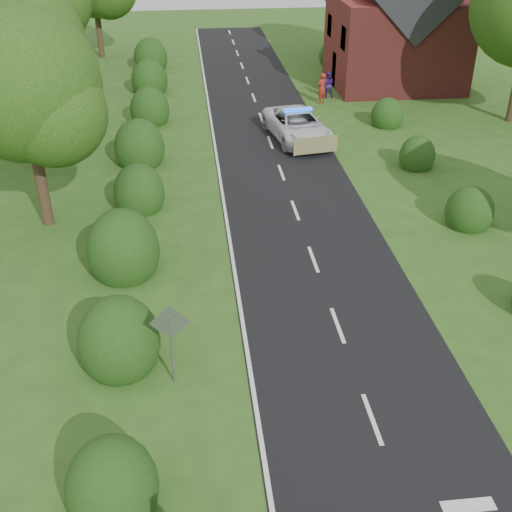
{
  "coord_description": "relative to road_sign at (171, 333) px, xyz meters",
  "views": [
    {
      "loc": [
        -4.27,
        -11.56,
        11.9
      ],
      "look_at": [
        -2.28,
        6.31,
        1.3
      ],
      "focal_mm": 45.0,
      "sensor_mm": 36.0,
      "label": 1
    }
  ],
  "objects": [
    {
      "name": "ground",
      "position": [
        5.0,
        -2.0,
        -1.65
      ],
      "size": [
        120.0,
        120.0,
        0.0
      ],
      "primitive_type": "plane",
      "color": "#31541E"
    },
    {
      "name": "road",
      "position": [
        5.0,
        13.0,
        -1.64
      ],
      "size": [
        6.0,
        70.0,
        0.02
      ],
      "primitive_type": "cube",
      "color": "black",
      "rests_on": "ground"
    },
    {
      "name": "road_markings",
      "position": [
        3.4,
        10.93,
        -1.63
      ],
      "size": [
        4.96,
        70.0,
        0.01
      ],
      "color": "white",
      "rests_on": "road"
    },
    {
      "name": "hedgerow_left",
      "position": [
        -1.51,
        9.69,
        -0.91
      ],
      "size": [
        2.75,
        50.41,
        3.0
      ],
      "color": "#1C3515",
      "rests_on": "ground"
    },
    {
      "name": "hedgerow_right",
      "position": [
        11.6,
        9.21,
        -1.1
      ],
      "size": [
        2.1,
        45.78,
        2.1
      ],
      "color": "#1C3515",
      "rests_on": "ground"
    },
    {
      "name": "tree_left_a",
      "position": [
        -4.75,
        9.86,
        3.69
      ],
      "size": [
        5.74,
        5.6,
        8.38
      ],
      "color": "#332316",
      "rests_on": "ground"
    },
    {
      "name": "tree_left_b",
      "position": [
        -6.25,
        17.86,
        3.39
      ],
      "size": [
        5.74,
        5.6,
        8.07
      ],
      "color": "#332316",
      "rests_on": "ground"
    },
    {
      "name": "road_sign",
      "position": [
        0.0,
        0.0,
        0.0
      ],
      "size": [
        1.06,
        0.08,
        2.53
      ],
      "color": "gray",
      "rests_on": "ground"
    },
    {
      "name": "house",
      "position": [
        14.49,
        28.0,
        2.13
      ],
      "size": [
        8.0,
        7.4,
        9.17
      ],
      "color": "maroon",
      "rests_on": "ground"
    },
    {
      "name": "police_van",
      "position": [
        6.47,
        18.33,
        -0.89
      ],
      "size": [
        3.38,
        5.85,
        1.67
      ],
      "rotation": [
        0.0,
        0.0,
        0.16
      ],
      "color": "silver",
      "rests_on": "ground"
    },
    {
      "name": "pedestrian_red",
      "position": [
        8.98,
        24.45,
        -0.73
      ],
      "size": [
        0.79,
        0.78,
        1.84
      ],
      "primitive_type": "imported",
      "rotation": [
        0.0,
        0.0,
        3.9
      ],
      "color": "#A9221A",
      "rests_on": "ground"
    },
    {
      "name": "pedestrian_purple",
      "position": [
        9.61,
        25.61,
        -0.85
      ],
      "size": [
        0.86,
        0.71,
        1.61
      ],
      "primitive_type": "imported",
      "rotation": [
        0.0,
        0.0,
        3.0
      ],
      "color": "#411E75",
      "rests_on": "ground"
    }
  ]
}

